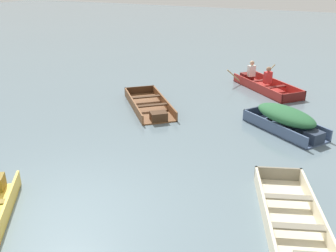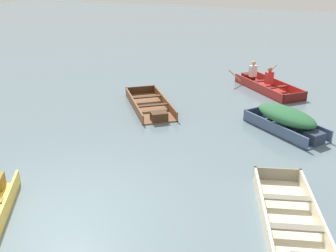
{
  "view_description": "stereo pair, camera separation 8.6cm",
  "coord_description": "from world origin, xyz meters",
  "px_view_note": "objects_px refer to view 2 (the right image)",
  "views": [
    {
      "loc": [
        4.19,
        -4.31,
        4.24
      ],
      "look_at": [
        0.14,
        3.99,
        0.35
      ],
      "focal_mm": 40.0,
      "sensor_mm": 36.0,
      "label": 1
    },
    {
      "loc": [
        4.27,
        -4.27,
        4.24
      ],
      "look_at": [
        0.14,
        3.99,
        0.35
      ],
      "focal_mm": 40.0,
      "sensor_mm": 36.0,
      "label": 2
    }
  ],
  "objects_px": {
    "skiff_wooden_brown_mid_moored": "(150,106)",
    "skiff_slate_blue_far_moored": "(287,119)",
    "rowboat_red_with_crew": "(265,84)",
    "skiff_cream_near_moored": "(291,223)"
  },
  "relations": [
    {
      "from": "skiff_cream_near_moored",
      "to": "skiff_wooden_brown_mid_moored",
      "type": "relative_size",
      "value": 1.06
    },
    {
      "from": "skiff_wooden_brown_mid_moored",
      "to": "rowboat_red_with_crew",
      "type": "relative_size",
      "value": 0.96
    },
    {
      "from": "skiff_slate_blue_far_moored",
      "to": "rowboat_red_with_crew",
      "type": "height_order",
      "value": "rowboat_red_with_crew"
    },
    {
      "from": "skiff_wooden_brown_mid_moored",
      "to": "rowboat_red_with_crew",
      "type": "bearing_deg",
      "value": 53.83
    },
    {
      "from": "skiff_slate_blue_far_moored",
      "to": "skiff_wooden_brown_mid_moored",
      "type": "bearing_deg",
      "value": -178.79
    },
    {
      "from": "skiff_cream_near_moored",
      "to": "rowboat_red_with_crew",
      "type": "bearing_deg",
      "value": 106.17
    },
    {
      "from": "skiff_slate_blue_far_moored",
      "to": "rowboat_red_with_crew",
      "type": "xyz_separation_m",
      "value": [
        -1.47,
        3.8,
        -0.2
      ]
    },
    {
      "from": "skiff_wooden_brown_mid_moored",
      "to": "skiff_slate_blue_far_moored",
      "type": "distance_m",
      "value": 4.32
    },
    {
      "from": "skiff_wooden_brown_mid_moored",
      "to": "skiff_slate_blue_far_moored",
      "type": "height_order",
      "value": "skiff_slate_blue_far_moored"
    },
    {
      "from": "skiff_cream_near_moored",
      "to": "skiff_slate_blue_far_moored",
      "type": "xyz_separation_m",
      "value": [
        -0.9,
        4.35,
        0.27
      ]
    }
  ]
}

